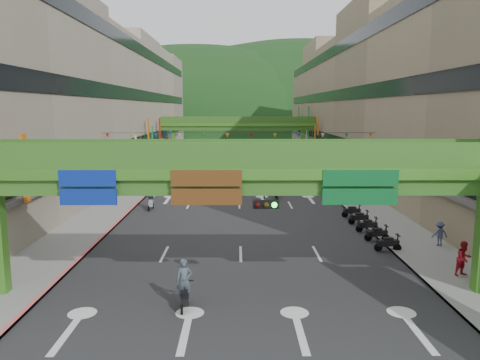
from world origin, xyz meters
name	(u,v)px	position (x,y,z in m)	size (l,w,h in m)	color
road_slab	(238,170)	(0.00, 50.00, 0.01)	(18.00, 140.00, 0.02)	#28282B
sidewalk_left	(160,169)	(-11.00, 50.00, 0.07)	(4.00, 140.00, 0.15)	gray
sidewalk_right	(317,169)	(11.00, 50.00, 0.07)	(4.00, 140.00, 0.15)	gray
curb_left	(173,169)	(-9.10, 50.00, 0.09)	(0.20, 140.00, 0.18)	#CC5959
curb_right	(304,169)	(9.10, 50.00, 0.09)	(0.20, 140.00, 0.18)	gray
building_row_left	(99,101)	(-18.93, 50.00, 9.46)	(12.80, 95.00, 19.00)	#9E937F
building_row_right	(377,101)	(18.93, 50.00, 9.46)	(12.80, 95.00, 19.00)	gray
overpass_near	(263,185)	(0.93, 5.38, 5.21)	(28.00, 12.27, 7.10)	#4C9E2D
overpass_far	(238,127)	(0.00, 65.00, 5.40)	(28.00, 2.20, 7.10)	#4C9E2D
hill_left	(197,131)	(-15.00, 160.00, 0.00)	(168.00, 140.00, 112.00)	#1C4419
hill_right	(298,129)	(25.00, 180.00, 0.00)	(208.00, 176.00, 128.00)	#1C4419
bunting_string	(239,135)	(0.00, 30.00, 5.96)	(26.00, 0.36, 0.47)	black
scooter_rider_near	(184,285)	(-2.46, 4.45, 1.05)	(0.72, 1.60, 2.20)	black
scooter_rider_mid	(276,187)	(3.52, 29.22, 1.10)	(0.89, 1.60, 2.12)	black
scooter_rider_left	(151,199)	(-7.50, 24.19, 0.97)	(0.99, 1.60, 1.96)	#9999A1
scooter_rider_far	(210,181)	(-3.00, 33.48, 1.06)	(0.89, 1.60, 2.08)	maroon
parked_scooter_row	(368,225)	(8.80, 16.79, 0.52)	(1.60, 9.41, 1.08)	black
car_silver	(213,182)	(-2.79, 35.00, 0.71)	(1.49, 4.28, 1.41)	gray
car_yellow	(278,167)	(5.28, 47.83, 0.65)	(1.53, 3.81, 1.30)	gold
pedestrian_red	(464,261)	(11.20, 8.00, 0.89)	(0.86, 0.67, 1.78)	#AC131F
pedestrian_dark	(347,192)	(9.80, 27.24, 0.94)	(1.10, 0.46, 1.87)	#22222A
pedestrian_blue	(440,236)	(12.20, 13.15, 0.76)	(0.71, 0.45, 1.51)	#383D65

